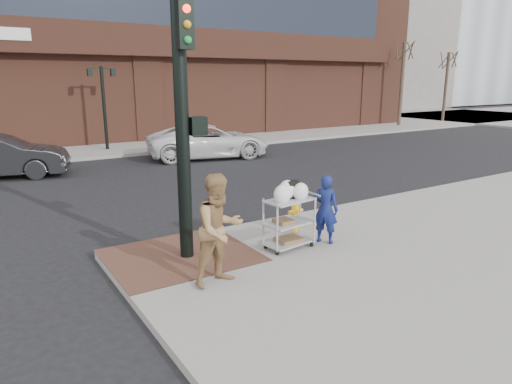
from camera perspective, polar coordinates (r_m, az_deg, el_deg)
ground at (r=8.82m, az=-3.39°, el=-9.87°), size 220.00×220.00×0.00m
sidewalk_far at (r=42.51m, az=-9.85°, el=9.06°), size 65.00×36.00×0.15m
brick_curb_ramp at (r=9.27m, az=-9.43°, el=-7.78°), size 2.80×2.40×0.01m
filler_block at (r=63.14m, az=12.33°, el=18.60°), size 14.00×20.00×18.00m
bare_tree_a at (r=36.61m, az=18.11°, el=17.54°), size 1.80×1.80×7.20m
bare_tree_b at (r=41.63m, az=23.01°, el=15.98°), size 1.80×1.80×6.70m
lamp_post at (r=23.82m, az=-18.52°, el=10.99°), size 1.32×0.22×4.00m
traffic_signal_pole at (r=8.58m, az=-9.04°, el=8.93°), size 0.61×0.51×5.00m
woman_blue at (r=9.73m, az=8.69°, el=-2.13°), size 0.58×0.64×1.47m
pedestrian_tan at (r=7.68m, az=-4.58°, el=-4.70°), size 1.02×0.85×1.91m
minivan_white at (r=21.22m, az=-5.96°, el=6.35°), size 6.00×3.73×1.55m
utility_cart at (r=9.36m, az=4.17°, el=-3.30°), size 1.08×0.70×1.40m
fire_hydrant at (r=10.60m, az=4.97°, el=-2.49°), size 0.38×0.27×0.82m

